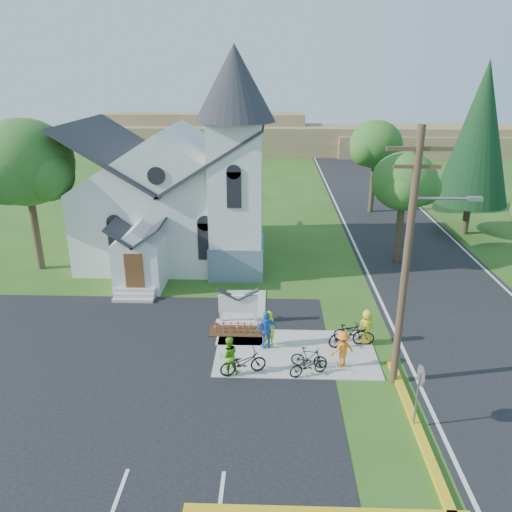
{
  "coord_description": "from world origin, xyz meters",
  "views": [
    {
      "loc": [
        0.39,
        -18.56,
        11.69
      ],
      "look_at": [
        -0.39,
        5.0,
        2.85
      ],
      "focal_mm": 35.0,
      "sensor_mm": 36.0,
      "label": 1
    }
  ],
  "objects_px": {
    "stop_sign": "(420,384)",
    "bike_0": "(243,363)",
    "bike_2": "(309,365)",
    "cyclist_0": "(268,328)",
    "cyclist_1": "(229,356)",
    "cyclist_2": "(266,330)",
    "bike_4": "(354,333)",
    "cyclist_4": "(366,327)",
    "utility_pole": "(409,255)",
    "cyclist_3": "(342,349)",
    "bike_1": "(309,357)",
    "church_sign": "(238,304)",
    "bike_3": "(348,335)"
  },
  "relations": [
    {
      "from": "utility_pole",
      "to": "cyclist_1",
      "type": "relative_size",
      "value": 6.05
    },
    {
      "from": "stop_sign",
      "to": "bike_0",
      "type": "xyz_separation_m",
      "value": [
        -6.14,
        3.0,
        -1.22
      ]
    },
    {
      "from": "cyclist_2",
      "to": "bike_4",
      "type": "bearing_deg",
      "value": 169.52
    },
    {
      "from": "cyclist_1",
      "to": "cyclist_4",
      "type": "height_order",
      "value": "cyclist_1"
    },
    {
      "from": "bike_3",
      "to": "bike_1",
      "type": "bearing_deg",
      "value": 116.0
    },
    {
      "from": "cyclist_2",
      "to": "cyclist_4",
      "type": "relative_size",
      "value": 1.1
    },
    {
      "from": "cyclist_4",
      "to": "bike_4",
      "type": "relative_size",
      "value": 0.89
    },
    {
      "from": "church_sign",
      "to": "cyclist_2",
      "type": "height_order",
      "value": "cyclist_2"
    },
    {
      "from": "cyclist_3",
      "to": "cyclist_4",
      "type": "xyz_separation_m",
      "value": [
        1.33,
        1.95,
        0.01
      ]
    },
    {
      "from": "bike_3",
      "to": "bike_4",
      "type": "height_order",
      "value": "bike_3"
    },
    {
      "from": "cyclist_1",
      "to": "bike_4",
      "type": "distance_m",
      "value": 6.07
    },
    {
      "from": "bike_2",
      "to": "cyclist_2",
      "type": "bearing_deg",
      "value": 17.79
    },
    {
      "from": "bike_2",
      "to": "bike_4",
      "type": "xyz_separation_m",
      "value": [
        2.22,
        2.64,
        0.04
      ]
    },
    {
      "from": "utility_pole",
      "to": "cyclist_4",
      "type": "relative_size",
      "value": 6.19
    },
    {
      "from": "church_sign",
      "to": "cyclist_0",
      "type": "distance_m",
      "value": 2.56
    },
    {
      "from": "bike_3",
      "to": "cyclist_4",
      "type": "height_order",
      "value": "cyclist_4"
    },
    {
      "from": "church_sign",
      "to": "cyclist_2",
      "type": "xyz_separation_m",
      "value": [
        1.41,
        -2.35,
        -0.09
      ]
    },
    {
      "from": "stop_sign",
      "to": "cyclist_1",
      "type": "relative_size",
      "value": 1.5
    },
    {
      "from": "cyclist_2",
      "to": "cyclist_3",
      "type": "bearing_deg",
      "value": 138.09
    },
    {
      "from": "bike_3",
      "to": "cyclist_0",
      "type": "bearing_deg",
      "value": 72.22
    },
    {
      "from": "bike_0",
      "to": "bike_2",
      "type": "height_order",
      "value": "bike_0"
    },
    {
      "from": "church_sign",
      "to": "bike_3",
      "type": "height_order",
      "value": "church_sign"
    },
    {
      "from": "stop_sign",
      "to": "bike_2",
      "type": "height_order",
      "value": "stop_sign"
    },
    {
      "from": "bike_3",
      "to": "cyclist_4",
      "type": "bearing_deg",
      "value": -83.24
    },
    {
      "from": "bike_3",
      "to": "bike_0",
      "type": "bearing_deg",
      "value": 99.61
    },
    {
      "from": "cyclist_3",
      "to": "cyclist_4",
      "type": "bearing_deg",
      "value": -145.63
    },
    {
      "from": "church_sign",
      "to": "cyclist_0",
      "type": "height_order",
      "value": "cyclist_0"
    },
    {
      "from": "cyclist_1",
      "to": "bike_4",
      "type": "xyz_separation_m",
      "value": [
        5.45,
        2.64,
        -0.35
      ]
    },
    {
      "from": "bike_1",
      "to": "church_sign",
      "type": "bearing_deg",
      "value": 50.17
    },
    {
      "from": "cyclist_4",
      "to": "bike_1",
      "type": "bearing_deg",
      "value": 17.01
    },
    {
      "from": "cyclist_0",
      "to": "cyclist_1",
      "type": "xyz_separation_m",
      "value": [
        -1.58,
        -2.33,
        -0.01
      ]
    },
    {
      "from": "church_sign",
      "to": "stop_sign",
      "type": "distance_m",
      "value": 9.97
    },
    {
      "from": "cyclist_3",
      "to": "cyclist_4",
      "type": "relative_size",
      "value": 0.99
    },
    {
      "from": "church_sign",
      "to": "bike_4",
      "type": "xyz_separation_m",
      "value": [
        5.36,
        -1.76,
        -0.5
      ]
    },
    {
      "from": "utility_pole",
      "to": "cyclist_1",
      "type": "bearing_deg",
      "value": 177.42
    },
    {
      "from": "bike_1",
      "to": "cyclist_3",
      "type": "distance_m",
      "value": 1.42
    },
    {
      "from": "bike_0",
      "to": "bike_3",
      "type": "height_order",
      "value": "bike_3"
    },
    {
      "from": "cyclist_0",
      "to": "cyclist_3",
      "type": "height_order",
      "value": "cyclist_0"
    },
    {
      "from": "bike_1",
      "to": "cyclist_4",
      "type": "bearing_deg",
      "value": -41.78
    },
    {
      "from": "cyclist_1",
      "to": "cyclist_4",
      "type": "xyz_separation_m",
      "value": [
        5.99,
        2.65,
        -0.02
      ]
    },
    {
      "from": "cyclist_0",
      "to": "cyclist_4",
      "type": "relative_size",
      "value": 1.04
    },
    {
      "from": "cyclist_4",
      "to": "bike_2",
      "type": "bearing_deg",
      "value": 23.06
    },
    {
      "from": "utility_pole",
      "to": "bike_2",
      "type": "distance_m",
      "value": 6.0
    },
    {
      "from": "bike_2",
      "to": "cyclist_3",
      "type": "relative_size",
      "value": 1.05
    },
    {
      "from": "stop_sign",
      "to": "bike_4",
      "type": "distance_m",
      "value": 5.91
    },
    {
      "from": "stop_sign",
      "to": "cyclist_4",
      "type": "height_order",
      "value": "stop_sign"
    },
    {
      "from": "bike_3",
      "to": "cyclist_3",
      "type": "bearing_deg",
      "value": 146.2
    },
    {
      "from": "cyclist_0",
      "to": "bike_1",
      "type": "relative_size",
      "value": 1.11
    },
    {
      "from": "church_sign",
      "to": "cyclist_4",
      "type": "bearing_deg",
      "value": -16.48
    },
    {
      "from": "bike_1",
      "to": "bike_3",
      "type": "distance_m",
      "value": 2.53
    }
  ]
}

